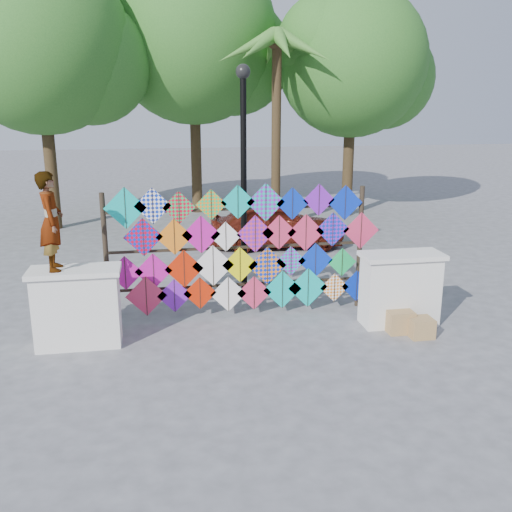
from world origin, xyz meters
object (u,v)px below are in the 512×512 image
vendor_woman (51,221)px  sedan (276,224)px  kite_rack (242,250)px  lamppost (244,160)px

vendor_woman → sedan: bearing=-45.2°
kite_rack → sedan: 5.14m
vendor_woman → sedan: 7.55m
kite_rack → sedan: bearing=71.2°
vendor_woman → lamppost: 4.00m
vendor_woman → sedan: vendor_woman is taller
sedan → lamppost: size_ratio=0.81×
kite_rack → vendor_woman: size_ratio=3.28×
vendor_woman → sedan: size_ratio=0.42×
sedan → vendor_woman: bearing=144.9°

